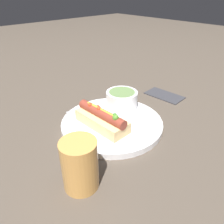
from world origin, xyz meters
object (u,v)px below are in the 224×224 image
at_px(hot_dog, 102,119).
at_px(spoon, 103,106).
at_px(soup_bowl, 122,99).
at_px(drinking_glass, 80,165).

height_order(hot_dog, spoon, hot_dog).
xyz_separation_m(hot_dog, soup_bowl, (-0.04, 0.11, 0.01)).
bearing_deg(soup_bowl, spoon, -135.82).
bearing_deg(drinking_glass, spoon, 130.07).
height_order(hot_dog, soup_bowl, hot_dog).
bearing_deg(soup_bowl, hot_dog, -71.40).
distance_m(soup_bowl, drinking_glass, 0.31).
bearing_deg(drinking_glass, hot_dog, 125.76).
bearing_deg(spoon, hot_dog, -109.37).
xyz_separation_m(hot_dog, drinking_glass, (0.11, -0.15, 0.01)).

